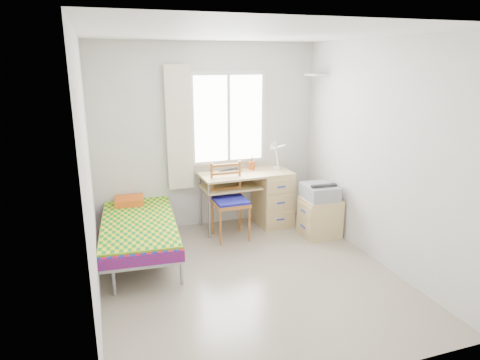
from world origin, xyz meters
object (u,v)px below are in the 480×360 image
at_px(desk, 268,195).
at_px(chair, 230,197).
at_px(bed, 138,224).
at_px(cabinet, 320,217).
at_px(printer, 320,191).

distance_m(desk, chair, 0.74).
bearing_deg(bed, cabinet, -0.41).
height_order(bed, chair, chair).
relative_size(bed, desk, 1.49).
bearing_deg(bed, chair, 12.32).
height_order(bed, printer, bed).
xyz_separation_m(cabinet, printer, (-0.01, 0.02, 0.37)).
bearing_deg(printer, chair, 165.19).
xyz_separation_m(bed, desk, (1.92, 0.45, 0.04)).
relative_size(chair, printer, 2.14).
bearing_deg(cabinet, desk, 127.69).
xyz_separation_m(bed, printer, (2.41, -0.18, 0.24)).
height_order(desk, printer, desk).
distance_m(bed, desk, 1.97).
bearing_deg(cabinet, printer, 115.38).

